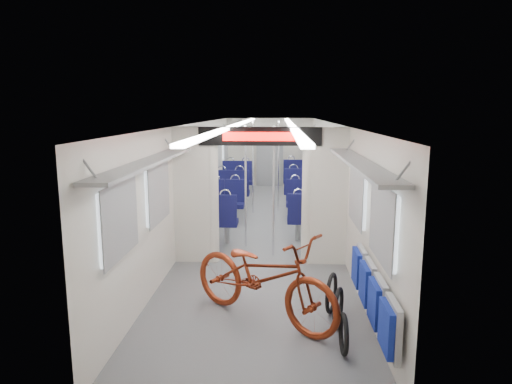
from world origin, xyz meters
TOP-DOWN VIEW (x-y plane):
  - carriage at (0.00, -0.27)m, footprint 12.00×12.02m
  - bicycle at (0.13, -4.21)m, footprint 2.19×1.89m
  - flip_bench at (1.35, -4.69)m, footprint 0.12×2.11m
  - bike_hoop_a at (1.01, -4.97)m, footprint 0.06×0.46m
  - bike_hoop_b at (1.04, -4.33)m, footprint 0.20×0.48m
  - bike_hoop_c at (1.00, -3.95)m, footprint 0.22×0.51m
  - seat_bay_near_left at (-0.93, -0.06)m, footprint 0.91×2.05m
  - seat_bay_near_right at (0.93, 0.19)m, footprint 0.89×1.98m
  - seat_bay_far_left at (-0.93, 3.22)m, footprint 0.95×2.26m
  - seat_bay_far_right at (0.93, 3.52)m, footprint 0.96×2.31m
  - stanchion_near_left at (-0.30, -1.13)m, footprint 0.04×0.04m
  - stanchion_near_right at (0.22, -1.64)m, footprint 0.04×0.04m
  - stanchion_far_left at (-0.33, 1.76)m, footprint 0.04×0.04m
  - stanchion_far_right at (0.30, 2.03)m, footprint 0.04×0.04m

SIDE VIEW (x-z plane):
  - bike_hoop_a at x=1.01m, z-range -0.03..0.43m
  - bike_hoop_b at x=1.04m, z-range -0.03..0.46m
  - bike_hoop_c at x=1.00m, z-range -0.03..0.50m
  - seat_bay_near_right at x=0.93m, z-range 0.00..1.07m
  - seat_bay_near_left at x=-0.93m, z-range -0.01..1.09m
  - seat_bay_far_left at x=-0.93m, z-range -0.01..1.15m
  - bicycle at x=0.13m, z-range 0.00..1.14m
  - seat_bay_far_right at x=0.93m, z-range -0.01..1.16m
  - flip_bench at x=1.35m, z-range 0.32..0.84m
  - stanchion_near_left at x=-0.30m, z-range 0.00..2.30m
  - stanchion_near_right at x=0.22m, z-range 0.00..2.30m
  - stanchion_far_left at x=-0.33m, z-range 0.00..2.30m
  - stanchion_far_right at x=0.30m, z-range 0.00..2.30m
  - carriage at x=0.00m, z-range 0.35..2.66m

